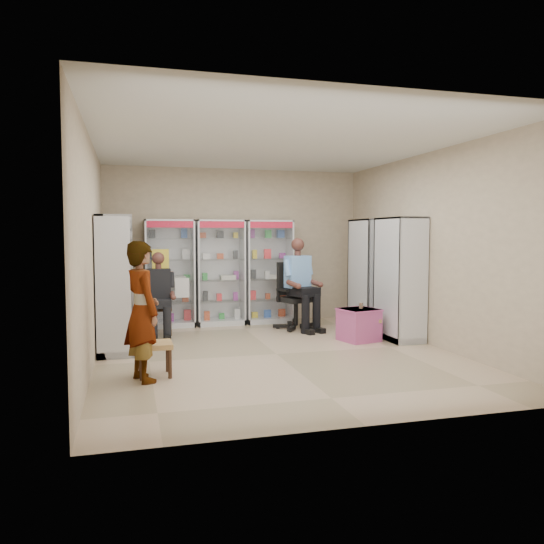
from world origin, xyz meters
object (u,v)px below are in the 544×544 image
object	(u,v)px
cabinet_back_left	(170,273)
woven_stool_b	(155,359)
cabinet_back_right	(268,272)
pink_trunk	(359,325)
cabinet_right_far	(370,274)
cabinet_right_near	(400,279)
office_chair	(296,296)
woven_stool_a	(369,329)
cabinet_left_near	(115,284)
cabinet_left_far	(117,278)
seated_shopkeeper	(297,287)
cabinet_back_mid	(220,273)
standing_man	(142,311)
wooden_chair	(159,307)

from	to	relation	value
cabinet_back_left	woven_stool_b	bearing A→B (deg)	-97.32
cabinet_back_right	pink_trunk	bearing A→B (deg)	-66.20
pink_trunk	woven_stool_b	xyz separation A→B (m)	(-3.30, -1.34, -0.05)
cabinet_right_far	cabinet_back_left	bearing A→B (deg)	72.25
cabinet_right_near	office_chair	xyz separation A→B (m)	(-1.33, 1.39, -0.39)
cabinet_right_near	woven_stool_a	size ratio (longest dim) A/B	5.46
office_chair	cabinet_left_near	bearing A→B (deg)	-177.87
cabinet_right_near	woven_stool_b	size ratio (longest dim) A/B	4.84
cabinet_left_far	seated_shopkeeper	bearing A→B (deg)	90.74
cabinet_left_near	office_chair	distance (m)	3.37
cabinet_back_right	pink_trunk	size ratio (longest dim) A/B	3.68
cabinet_back_mid	standing_man	xyz separation A→B (m)	(-1.54, -3.66, -0.18)
cabinet_back_mid	office_chair	world-z (taller)	cabinet_back_mid
cabinet_back_left	cabinet_right_far	xyz separation A→B (m)	(3.53, -1.13, 0.00)
wooden_chair	pink_trunk	size ratio (longest dim) A/B	1.73
cabinet_back_mid	seated_shopkeeper	xyz separation A→B (m)	(1.25, -0.89, -0.22)
cabinet_left_near	woven_stool_b	size ratio (longest dim) A/B	4.84
cabinet_back_right	pink_trunk	world-z (taller)	cabinet_back_right
woven_stool_a	cabinet_back_left	bearing A→B (deg)	144.72
office_chair	woven_stool_b	world-z (taller)	office_chair
cabinet_back_left	cabinet_back_right	bearing A→B (deg)	0.00
cabinet_back_left	pink_trunk	xyz separation A→B (m)	(2.85, -2.15, -0.74)
seated_shopkeeper	cabinet_back_right	bearing A→B (deg)	89.96
cabinet_right_far	cabinet_right_near	size ratio (longest dim) A/B	1.00
cabinet_back_left	cabinet_left_near	bearing A→B (deg)	-114.61
woven_stool_a	cabinet_right_far	bearing A→B (deg)	63.84
cabinet_left_far	cabinet_back_left	bearing A→B (deg)	135.00
cabinet_left_far	pink_trunk	distance (m)	4.04
cabinet_left_near	cabinet_right_near	bearing A→B (deg)	87.43
cabinet_right_near	cabinet_right_far	bearing A→B (deg)	0.00
pink_trunk	standing_man	xyz separation A→B (m)	(-3.44, -1.51, 0.56)
pink_trunk	cabinet_back_right	bearing A→B (deg)	113.80
office_chair	seated_shopkeeper	distance (m)	0.17
cabinet_back_right	cabinet_left_near	size ratio (longest dim) A/B	1.00
cabinet_back_left	cabinet_right_near	distance (m)	4.18
cabinet_left_far	standing_man	size ratio (longest dim) A/B	1.21
cabinet_right_far	cabinet_left_near	distance (m)	4.55
woven_stool_b	cabinet_left_near	bearing A→B (deg)	108.23
cabinet_left_far	woven_stool_b	distance (m)	2.72
cabinet_back_mid	woven_stool_a	bearing A→B (deg)	-45.85
cabinet_right_near	woven_stool_b	xyz separation A→B (m)	(-3.98, -1.26, -0.79)
standing_man	cabinet_back_left	bearing A→B (deg)	-29.54
cabinet_right_far	cabinet_right_near	distance (m)	1.10
cabinet_right_near	cabinet_left_near	world-z (taller)	same
pink_trunk	cabinet_right_near	bearing A→B (deg)	-6.31
cabinet_left_near	cabinet_back_right	bearing A→B (deg)	125.65
office_chair	woven_stool_a	bearing A→B (deg)	-76.19
cabinet_left_far	office_chair	size ratio (longest dim) A/B	1.64
cabinet_left_near	pink_trunk	world-z (taller)	cabinet_left_near
cabinet_back_left	woven_stool_b	size ratio (longest dim) A/B	4.84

